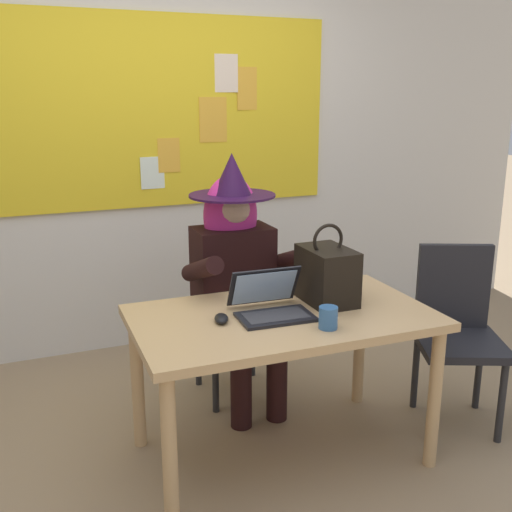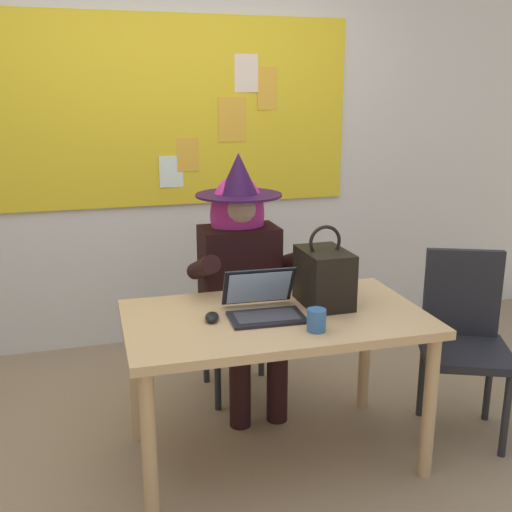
% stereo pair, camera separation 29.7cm
% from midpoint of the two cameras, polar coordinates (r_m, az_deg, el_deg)
% --- Properties ---
extents(ground_plane, '(24.00, 24.00, 0.00)m').
position_cam_midpoint_polar(ground_plane, '(2.94, 1.45, -19.66)').
color(ground_plane, '#937A5B').
extents(wall_back_bulletin, '(6.00, 1.81, 2.83)m').
position_cam_midpoint_polar(wall_back_bulletin, '(4.07, -5.96, 11.56)').
color(wall_back_bulletin, silver).
rests_on(wall_back_bulletin, ground).
extents(desk_main, '(1.35, 0.80, 0.72)m').
position_cam_midpoint_polar(desk_main, '(2.76, 4.92, -7.24)').
color(desk_main, tan).
rests_on(desk_main, ground).
extents(chair_at_desk, '(0.43, 0.43, 0.90)m').
position_cam_midpoint_polar(chair_at_desk, '(3.47, 0.67, -4.61)').
color(chair_at_desk, '#2D3347').
rests_on(chair_at_desk, ground).
extents(person_costumed, '(0.59, 0.69, 1.37)m').
position_cam_midpoint_polar(person_costumed, '(3.28, 1.29, -0.78)').
color(person_costumed, black).
rests_on(person_costumed, ground).
extents(laptop, '(0.34, 0.32, 0.20)m').
position_cam_midpoint_polar(laptop, '(2.71, 3.87, -4.67)').
color(laptop, black).
rests_on(laptop, desk_main).
extents(computer_mouse, '(0.09, 0.12, 0.03)m').
position_cam_midpoint_polar(computer_mouse, '(2.64, -0.94, -5.80)').
color(computer_mouse, black).
rests_on(computer_mouse, desk_main).
extents(handbag, '(0.20, 0.30, 0.38)m').
position_cam_midpoint_polar(handbag, '(2.85, 9.38, -1.96)').
color(handbag, black).
rests_on(handbag, desk_main).
extents(coffee_mug, '(0.08, 0.08, 0.09)m').
position_cam_midpoint_polar(coffee_mug, '(2.55, 9.04, -6.02)').
color(coffee_mug, '#336099').
rests_on(coffee_mug, desk_main).
extents(chair_extra_corner, '(0.55, 0.55, 0.92)m').
position_cam_midpoint_polar(chair_extra_corner, '(3.26, 21.39, -6.76)').
color(chair_extra_corner, black).
rests_on(chair_extra_corner, ground).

